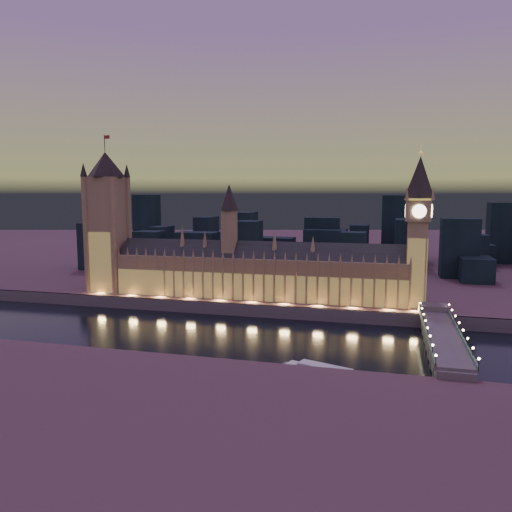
% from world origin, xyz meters
% --- Properties ---
extents(ground_plane, '(2000.00, 2000.00, 0.00)m').
position_xyz_m(ground_plane, '(0.00, 0.00, 0.00)').
color(ground_plane, black).
rests_on(ground_plane, ground).
extents(north_bank, '(2000.00, 960.00, 8.00)m').
position_xyz_m(north_bank, '(0.00, 520.00, 4.00)').
color(north_bank, '#50333C').
rests_on(north_bank, ground).
extents(embankment_wall, '(2000.00, 2.50, 8.00)m').
position_xyz_m(embankment_wall, '(0.00, 41.00, 4.00)').
color(embankment_wall, '#52574D').
rests_on(embankment_wall, ground).
extents(palace_of_westminster, '(202.00, 22.23, 78.00)m').
position_xyz_m(palace_of_westminster, '(3.23, 61.74, 26.37)').
color(palace_of_westminster, '#897B52').
rests_on(palace_of_westminster, north_bank).
extents(victoria_tower, '(31.68, 31.68, 113.48)m').
position_xyz_m(victoria_tower, '(-110.00, 61.92, 64.14)').
color(victoria_tower, '#897B52').
rests_on(victoria_tower, north_bank).
extents(elizabeth_tower, '(18.00, 18.00, 101.02)m').
position_xyz_m(elizabeth_tower, '(108.00, 61.92, 64.14)').
color(elizabeth_tower, '#897B52').
rests_on(elizabeth_tower, north_bank).
extents(westminster_bridge, '(16.98, 113.00, 15.90)m').
position_xyz_m(westminster_bridge, '(117.83, -3.46, 6.00)').
color(westminster_bridge, '#52574D').
rests_on(westminster_bridge, ground).
extents(river_boat, '(46.80, 25.20, 4.50)m').
position_xyz_m(river_boat, '(64.83, -53.89, 1.56)').
color(river_boat, '#52574D').
rests_on(river_boat, ground).
extents(city_backdrop, '(478.70, 215.63, 70.30)m').
position_xyz_m(city_backdrop, '(33.81, 247.01, 30.14)').
color(city_backdrop, black).
rests_on(city_backdrop, north_bank).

